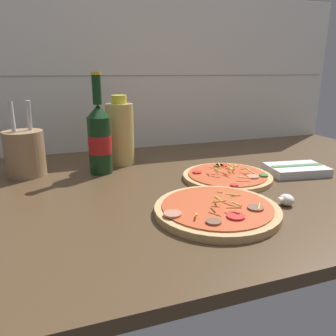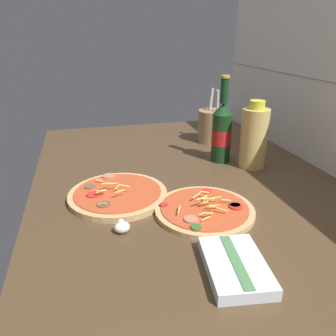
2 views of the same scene
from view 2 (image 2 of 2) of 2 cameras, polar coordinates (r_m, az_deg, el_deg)
counter_slab at (r=89.26cm, az=5.69°, el=-6.14°), size 160.00×90.00×2.50cm
pizza_near at (r=89.74cm, az=-8.75°, el=-4.57°), size 26.56×26.56×4.67cm
pizza_far at (r=82.21cm, az=6.39°, el=-7.24°), size 24.70×24.70×4.62cm
beer_bottle at (r=112.58cm, az=9.34°, el=6.28°), size 6.72×6.72×28.88cm
oil_bottle at (r=109.66cm, az=14.74°, el=5.20°), size 8.68×8.68×21.95cm
mushroom_left at (r=74.97cm, az=-8.03°, el=-10.12°), size 3.81×3.63×2.54cm
utensil_crock at (r=133.83cm, az=7.62°, el=7.30°), size 11.01×11.01×21.26cm
dish_towel at (r=64.86cm, az=11.64°, el=-16.37°), size 17.86×13.11×2.56cm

